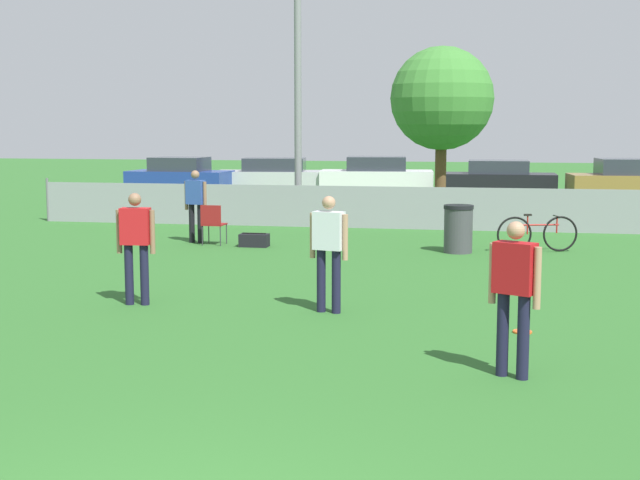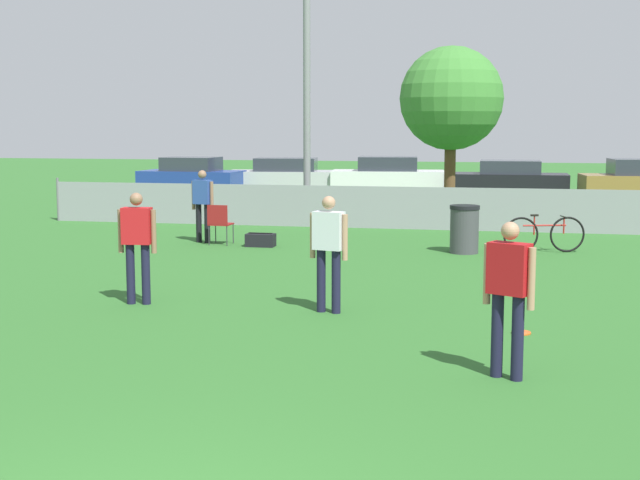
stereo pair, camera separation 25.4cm
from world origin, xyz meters
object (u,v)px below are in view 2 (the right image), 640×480
tree_near_pole (451,99)px  parked_car_dark (510,179)px  light_pole (307,20)px  trash_bin (464,229)px  parked_car_silver (286,176)px  player_defender_red (509,288)px  folding_chair_sideline (220,221)px  spectator_in_blue (203,201)px  parked_car_white (388,176)px  parked_car_blue (191,176)px  gear_bag_sideline (261,240)px  frisbee_disc (521,333)px  bicycle_sideline (544,234)px  player_thrower_red (137,240)px  player_receiver_white (329,245)px

tree_near_pole → parked_car_dark: (1.69, 8.40, -2.73)m
light_pole → trash_bin: (4.70, -5.71, -5.05)m
parked_car_silver → player_defender_red: bearing=-77.7°
trash_bin → light_pole: bearing=129.5°
light_pole → folding_chair_sideline: bearing=-97.8°
spectator_in_blue → parked_car_white: size_ratio=0.37×
parked_car_blue → parked_car_silver: (3.41, 1.47, -0.03)m
player_defender_red → gear_bag_sideline: player_defender_red is taller
gear_bag_sideline → parked_car_silver: bearing=102.1°
light_pole → frisbee_disc: light_pole is taller
spectator_in_blue → parked_car_dark: size_ratio=0.39×
tree_near_pole → frisbee_disc: (1.87, -13.97, -3.39)m
light_pole → bicycle_sideline: (6.36, -5.28, -5.16)m
light_pole → parked_car_silver: light_pole is taller
spectator_in_blue → folding_chair_sideline: 0.72m
gear_bag_sideline → tree_near_pole: bearing=60.9°
player_defender_red → parked_car_silver: bearing=135.8°
light_pole → parked_car_blue: 11.56m
player_thrower_red → folding_chair_sideline: size_ratio=1.85×
bicycle_sideline → trash_bin: (-1.65, -0.43, 0.12)m
trash_bin → gear_bag_sideline: 4.50m
tree_near_pole → parked_car_white: size_ratio=1.08×
light_pole → tree_near_pole: size_ratio=1.95×
frisbee_disc → parked_car_dark: 22.38m
bicycle_sideline → trash_bin: trash_bin is taller
trash_bin → frisbee_disc: bearing=-81.3°
folding_chair_sideline → tree_near_pole: bearing=-123.6°
light_pole → gear_bag_sideline: bearing=-87.7°
bicycle_sideline → player_thrower_red: bearing=-148.9°
tree_near_pole → player_receiver_white: tree_near_pole is taller
trash_bin → parked_car_blue: parked_car_blue is taller
player_defender_red → spectator_in_blue: player_defender_red is taller
player_thrower_red → trash_bin: bearing=50.1°
tree_near_pole → parked_car_blue: (-10.43, 7.21, -2.71)m
player_thrower_red → bicycle_sideline: bearing=43.3°
tree_near_pole → folding_chair_sideline: tree_near_pole is taller
player_receiver_white → player_thrower_red: bearing=-166.1°
frisbee_disc → parked_car_blue: size_ratio=0.06×
folding_chair_sideline → gear_bag_sideline: size_ratio=1.43×
frisbee_disc → parked_car_silver: size_ratio=0.05×
parked_car_silver → tree_near_pole: bearing=-58.1°
light_pole → parked_car_dark: 12.02m
player_receiver_white → trash_bin: player_receiver_white is taller
parked_car_blue → player_thrower_red: bearing=-68.5°
trash_bin → parked_car_dark: parked_car_dark is taller
tree_near_pole → bicycle_sideline: (2.42, -6.31, -3.01)m
tree_near_pole → parked_car_silver: size_ratio=1.02×
player_receiver_white → folding_chair_sideline: player_receiver_white is taller
tree_near_pole → player_receiver_white: bearing=-93.7°
gear_bag_sideline → parked_car_blue: (-6.71, 13.88, 0.55)m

